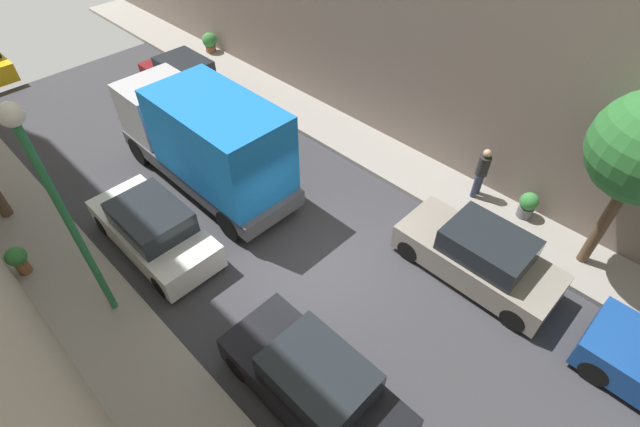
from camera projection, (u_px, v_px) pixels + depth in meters
name	position (u px, v px, depth m)	size (l,w,h in m)	color
ground	(317.00, 264.00, 12.58)	(32.00, 32.00, 0.00)	#38383D
sidewalk_left	(156.00, 388.00, 9.98)	(2.00, 44.00, 0.15)	gray
sidewalk_right	(424.00, 178.00, 15.08)	(2.00, 44.00, 0.15)	gray
parked_car_left_2	(315.00, 383.00, 9.39)	(1.78, 4.20, 1.57)	black
parked_car_left_3	(154.00, 229.00, 12.53)	(1.78, 4.20, 1.57)	white
parked_car_right_1	(479.00, 256.00, 11.84)	(1.78, 4.20, 1.57)	gray
parked_car_right_2	(185.00, 78.00, 18.59)	(1.78, 4.20, 1.57)	maroon
delivery_truck	(205.00, 140.00, 13.70)	(2.26, 6.60, 3.38)	#4C4C51
pedestrian	(482.00, 171.00, 13.76)	(0.40, 0.36, 1.72)	#2D334C
potted_plant_0	(210.00, 42.00, 21.30)	(0.67, 0.67, 0.88)	brown
potted_plant_1	(528.00, 204.00, 13.42)	(0.54, 0.54, 0.84)	slate
potted_plant_2	(17.00, 259.00, 11.84)	(0.51, 0.51, 0.87)	brown
lamp_post	(54.00, 194.00, 8.79)	(0.44, 0.44, 5.74)	#26723F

